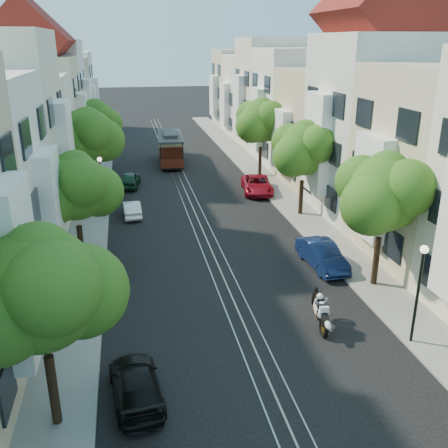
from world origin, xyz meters
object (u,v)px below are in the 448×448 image
parked_car_e_far (257,185)px  cable_car (170,147)px  tree_w_b (76,189)px  lamp_west (101,178)px  tree_w_a (41,292)px  parked_car_w_far (130,180)px  sportbike_rider (320,310)px  tree_e_b (385,195)px  tree_e_c (305,150)px  tree_w_d (95,121)px  parked_car_w_near (136,384)px  tree_w_c (88,138)px  parked_car_e_mid (322,255)px  tree_e_d (262,122)px  parked_car_w_mid (132,209)px  lamp_east (420,280)px

parked_car_e_far → cable_car: bearing=124.4°
cable_car → parked_car_e_far: 13.02m
tree_w_b → lamp_west: bearing=84.0°
tree_w_a → parked_car_w_far: 28.03m
tree_w_a → parked_car_e_far: tree_w_a is taller
sportbike_rider → parked_car_e_far: (2.53, 20.13, -0.22)m
tree_e_b → tree_e_c: bearing=90.0°
tree_w_a → tree_w_d: bearing=90.0°
tree_e_c → parked_car_w_near: 21.34m
tree_e_b → tree_w_c: size_ratio=0.94×
lamp_west → parked_car_e_mid: bearing=-41.5°
tree_w_c → parked_car_w_far: tree_w_c is taller
tree_e_d → cable_car: bearing=139.0°
tree_e_b → parked_car_e_far: (-1.66, 16.91, -4.06)m
parked_car_e_mid → parked_car_w_near: (-10.16, -8.83, -0.11)m
cable_car → tree_w_b: bearing=-103.3°
tree_e_b → parked_car_w_far: bearing=119.5°
parked_car_w_mid → tree_e_c: bearing=167.1°
sportbike_rider → cable_car: cable_car is taller
tree_e_b → lamp_west: tree_e_b is taller
tree_w_c → parked_car_w_mid: tree_w_c is taller
cable_car → parked_car_e_far: (5.83, -11.60, -1.03)m
tree_e_d → sportbike_rider: 25.88m
tree_w_b → parked_car_e_far: bearing=43.1°
tree_w_a → lamp_east: 13.72m
tree_e_c → lamp_west: size_ratio=1.57×
parked_car_w_near → parked_car_w_far: 26.81m
parked_car_e_mid → tree_w_c: bearing=129.6°
tree_e_c → lamp_west: tree_e_c is taller
tree_e_c → lamp_east: 16.10m
tree_w_c → parked_car_w_far: (2.74, 4.60, -4.43)m
sportbike_rider → tree_e_c: bearing=77.4°
tree_w_d → parked_car_e_far: (12.74, -10.09, -3.93)m
lamp_west → tree_e_d: bearing=33.5°
tree_w_c → lamp_west: (0.84, -2.98, -2.22)m
tree_w_c → parked_car_e_mid: 18.90m
parked_car_e_far → parked_car_w_near: parked_car_e_far is taller
parked_car_w_near → parked_car_w_mid: 19.22m
parked_car_e_far → tree_w_b: bearing=-129.2°
tree_w_d → parked_car_w_near: 33.54m
lamp_west → parked_car_w_near: lamp_west is taller
lamp_west → parked_car_w_near: (1.61, -19.24, -2.27)m
parked_car_e_far → tree_w_a: bearing=-110.3°
lamp_east → sportbike_rider: (-3.23, 1.75, -1.95)m
tree_e_c → sportbike_rider: bearing=-106.4°
tree_w_a → sportbike_rider: 11.54m
tree_e_d → parked_car_w_mid: 15.35m
parked_car_w_mid → tree_w_c: bearing=-50.6°
tree_e_c → parked_car_e_mid: (-1.80, -8.38, -3.91)m
parked_car_e_far → parked_car_w_near: (-10.29, -23.12, -0.10)m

